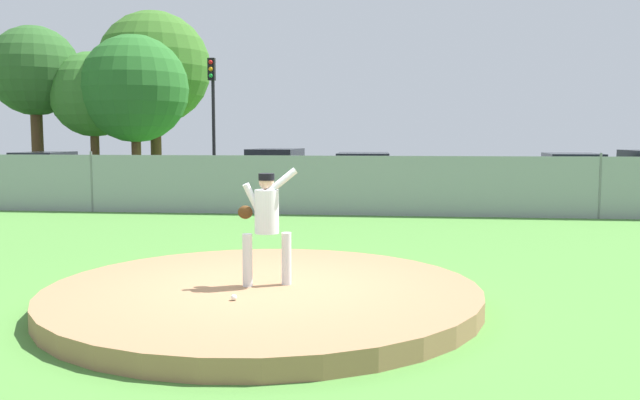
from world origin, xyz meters
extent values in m
plane|color=#4C8438|center=(0.00, 6.00, 0.00)|extent=(80.00, 80.00, 0.00)
cube|color=#2B2B2D|center=(0.00, 14.50, 0.00)|extent=(44.00, 7.00, 0.01)
cylinder|color=#99704C|center=(0.00, 0.00, 0.13)|extent=(5.73, 5.73, 0.25)
cylinder|color=silver|center=(-0.20, -0.06, 0.60)|extent=(0.13, 0.13, 0.70)
cylinder|color=silver|center=(0.29, 0.12, 0.60)|extent=(0.13, 0.13, 0.70)
cylinder|color=silver|center=(0.05, 0.03, 1.24)|extent=(0.32, 0.32, 0.58)
cylinder|color=silver|center=(0.23, 0.03, 1.62)|extent=(0.47, 0.24, 0.39)
cylinder|color=silver|center=(-0.13, 0.03, 1.39)|extent=(0.29, 0.18, 0.46)
ellipsoid|color=#4C2D14|center=(-0.25, 0.08, 1.22)|extent=(0.20, 0.12, 0.18)
sphere|color=tan|center=(0.05, 0.03, 1.63)|extent=(0.20, 0.20, 0.20)
cylinder|color=black|center=(0.05, 0.03, 1.70)|extent=(0.21, 0.21, 0.09)
sphere|color=white|center=(-0.20, -0.81, 0.29)|extent=(0.07, 0.07, 0.07)
cube|color=gray|center=(0.00, 10.00, 0.84)|extent=(36.01, 0.03, 1.68)
cylinder|color=slate|center=(-7.20, 10.00, 0.89)|extent=(0.07, 0.07, 1.78)
cylinder|color=slate|center=(7.20, 10.00, 0.89)|extent=(0.07, 0.07, 1.78)
cylinder|color=black|center=(10.21, 15.72, 0.32)|extent=(1.93, 0.70, 0.64)
cube|color=silver|center=(-11.08, 14.25, 0.65)|extent=(1.93, 4.19, 0.67)
cube|color=black|center=(-11.08, 14.25, 1.32)|extent=(1.69, 2.34, 0.67)
cylinder|color=black|center=(-11.15, 15.52, 0.32)|extent=(1.80, 0.74, 0.64)
cylinder|color=black|center=(-11.00, 12.98, 0.32)|extent=(1.80, 0.74, 0.64)
cube|color=#232328|center=(-2.46, 14.18, 0.70)|extent=(1.95, 4.58, 0.77)
cube|color=black|center=(-2.46, 14.18, 1.44)|extent=(1.70, 2.55, 0.70)
cylinder|color=black|center=(-2.38, 15.58, 0.32)|extent=(1.81, 0.73, 0.64)
cylinder|color=black|center=(-2.53, 12.79, 0.32)|extent=(1.81, 0.73, 0.64)
cube|color=#146066|center=(7.69, 14.78, 0.65)|extent=(2.17, 4.72, 0.66)
cube|color=black|center=(7.69, 14.78, 1.32)|extent=(1.88, 2.65, 0.67)
cylinder|color=black|center=(7.79, 16.20, 0.32)|extent=(1.95, 0.77, 0.64)
cylinder|color=black|center=(7.58, 13.35, 0.32)|extent=(1.95, 0.77, 0.64)
cube|color=#161E4C|center=(0.60, 14.20, 0.66)|extent=(2.03, 4.60, 0.68)
cube|color=black|center=(0.60, 14.20, 1.33)|extent=(1.82, 2.55, 0.67)
cylinder|color=black|center=(0.56, 15.61, 0.32)|extent=(1.97, 0.70, 0.64)
cylinder|color=black|center=(0.64, 12.79, 0.32)|extent=(1.97, 0.70, 0.64)
cone|color=orange|center=(-9.51, 14.10, 0.28)|extent=(0.32, 0.32, 0.55)
cube|color=black|center=(-9.51, 14.10, 0.02)|extent=(0.40, 0.40, 0.03)
cylinder|color=black|center=(-5.84, 18.33, 2.71)|extent=(0.14, 0.14, 5.42)
cube|color=black|center=(-5.84, 18.15, 4.97)|extent=(0.28, 0.24, 0.90)
sphere|color=red|center=(-5.84, 18.03, 5.24)|extent=(0.18, 0.18, 0.18)
sphere|color=orange|center=(-5.84, 18.03, 4.97)|extent=(0.18, 0.18, 0.18)
sphere|color=green|center=(-5.84, 18.03, 4.70)|extent=(0.18, 0.18, 0.18)
cylinder|color=#4C331E|center=(-15.29, 21.18, 1.92)|extent=(0.55, 0.55, 3.84)
sphere|color=#2B5924|center=(-15.29, 21.18, 5.31)|extent=(4.20, 4.20, 4.20)
cylinder|color=#4C331E|center=(-12.57, 21.50, 1.40)|extent=(0.41, 0.41, 2.81)
sphere|color=#346C28|center=(-12.57, 21.50, 4.21)|extent=(4.01, 4.01, 4.01)
cylinder|color=#4C331E|center=(-10.74, 24.66, 1.86)|extent=(0.56, 0.56, 3.73)
sphere|color=#376923|center=(-10.74, 24.66, 5.74)|extent=(5.77, 5.77, 5.77)
cylinder|color=#4C331E|center=(-10.45, 21.33, 1.35)|extent=(0.45, 0.45, 2.69)
sphere|color=#266424|center=(-10.45, 21.33, 4.44)|extent=(5.00, 5.00, 5.00)
camera|label=1|loc=(1.74, -8.40, 2.23)|focal=36.83mm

